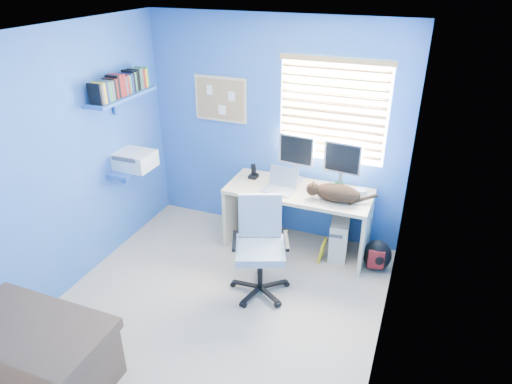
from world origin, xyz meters
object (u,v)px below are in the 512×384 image
at_px(tower_pc, 339,236).
at_px(office_chair, 260,259).
at_px(laptop, 279,182).
at_px(cat, 337,193).
at_px(desk, 297,219).

xyz_separation_m(tower_pc, office_chair, (-0.60, -0.90, 0.14)).
height_order(laptop, cat, laptop).
height_order(cat, office_chair, office_chair).
distance_m(desk, office_chair, 0.86).
distance_m(desk, laptop, 0.53).
bearing_deg(office_chair, laptop, 95.49).
relative_size(desk, laptop, 4.77).
bearing_deg(cat, office_chair, -134.05).
bearing_deg(desk, laptop, -151.39).
bearing_deg(cat, tower_pc, 65.59).
height_order(cat, tower_pc, cat).
bearing_deg(office_chair, desk, 81.84).
relative_size(cat, tower_pc, 1.07).
bearing_deg(desk, cat, -11.67).
distance_m(cat, tower_pc, 0.62).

